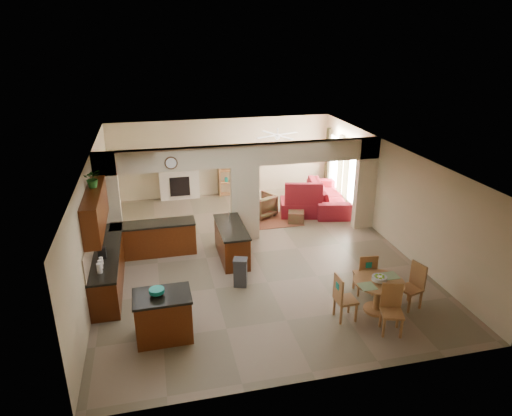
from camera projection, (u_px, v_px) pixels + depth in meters
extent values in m
plane|color=#766551|center=(253.00, 253.00, 12.50)|extent=(10.00, 10.00, 0.00)
plane|color=white|center=(252.00, 154.00, 11.48)|extent=(10.00, 10.00, 0.00)
plane|color=#BEB48B|center=(222.00, 157.00, 16.53)|extent=(8.00, 0.00, 8.00)
plane|color=#BEB48B|center=(320.00, 312.00, 7.46)|extent=(8.00, 0.00, 8.00)
plane|color=#BEB48B|center=(93.00, 219.00, 11.15)|extent=(0.00, 10.00, 10.00)
plane|color=#BEB48B|center=(391.00, 194.00, 12.84)|extent=(0.00, 10.00, 10.00)
cube|color=#BEB48B|center=(109.00, 204.00, 12.12)|extent=(0.60, 0.25, 2.80)
cube|color=#BEB48B|center=(245.00, 203.00, 13.01)|extent=(0.80, 0.25, 2.20)
cube|color=#BEB48B|center=(365.00, 184.00, 13.69)|extent=(0.60, 0.25, 2.80)
cube|color=#BEB48B|center=(244.00, 155.00, 12.50)|extent=(8.00, 0.25, 0.60)
cube|color=#401707|center=(109.00, 268.00, 10.84)|extent=(0.60, 3.20, 0.86)
cube|color=black|center=(106.00, 251.00, 10.67)|extent=(0.62, 3.22, 0.05)
cube|color=tan|center=(92.00, 240.00, 10.50)|extent=(0.02, 3.20, 0.55)
cube|color=#401707|center=(154.00, 239.00, 12.31)|extent=(2.20, 0.60, 0.86)
cube|color=black|center=(153.00, 224.00, 12.15)|extent=(2.22, 0.62, 0.05)
cube|color=#401707|center=(95.00, 210.00, 10.27)|extent=(0.35, 2.40, 0.90)
cube|color=#401707|center=(232.00, 243.00, 12.13)|extent=(0.65, 1.80, 0.86)
cube|color=black|center=(231.00, 227.00, 11.96)|extent=(0.70, 1.85, 0.05)
cube|color=silver|center=(238.00, 257.00, 11.36)|extent=(0.58, 0.04, 0.70)
cylinder|color=#53341B|center=(171.00, 163.00, 11.96)|extent=(0.34, 0.03, 0.34)
cube|color=brown|center=(275.00, 220.00, 14.66)|extent=(1.60, 1.30, 0.01)
cube|color=beige|center=(179.00, 184.00, 16.35)|extent=(1.40, 0.28, 1.10)
cube|color=black|center=(180.00, 187.00, 16.24)|extent=(0.70, 0.04, 0.70)
cube|color=beige|center=(178.00, 168.00, 16.12)|extent=(1.60, 0.35, 0.10)
cube|color=olive|center=(233.00, 171.00, 16.62)|extent=(1.00, 0.32, 1.80)
cube|color=white|center=(355.00, 177.00, 15.00)|extent=(0.02, 0.90, 1.90)
cube|color=white|center=(335.00, 163.00, 16.54)|extent=(0.02, 0.90, 1.90)
cube|color=white|center=(344.00, 174.00, 15.82)|extent=(0.02, 0.70, 2.10)
cube|color=#402419|center=(362.00, 182.00, 14.44)|extent=(0.10, 0.28, 2.30)
cube|color=#402419|center=(346.00, 172.00, 15.53)|extent=(0.10, 0.28, 2.30)
cube|color=#402419|center=(340.00, 168.00, 15.98)|extent=(0.10, 0.28, 2.30)
cube|color=#402419|center=(328.00, 159.00, 17.07)|extent=(0.10, 0.28, 2.30)
cylinder|color=white|center=(277.00, 135.00, 14.61)|extent=(1.00, 1.00, 0.10)
cube|color=#401707|center=(164.00, 317.00, 8.93)|extent=(1.07, 0.76, 0.91)
cube|color=black|center=(162.00, 296.00, 8.75)|extent=(1.12, 0.81, 0.05)
cylinder|color=#159281|center=(157.00, 292.00, 8.71)|extent=(0.29, 0.29, 0.14)
cube|color=#323234|center=(240.00, 273.00, 10.81)|extent=(0.37, 0.34, 0.65)
cylinder|color=olive|center=(379.00, 282.00, 9.69)|extent=(1.08, 1.08, 0.04)
cylinder|color=olive|center=(377.00, 296.00, 9.82)|extent=(0.16, 0.16, 0.69)
cylinder|color=olive|center=(376.00, 309.00, 9.94)|extent=(0.55, 0.55, 0.06)
cylinder|color=#72B226|center=(379.00, 279.00, 9.59)|extent=(0.31, 0.31, 0.17)
imported|color=maroon|center=(328.00, 195.00, 15.66)|extent=(2.96, 1.62, 0.82)
cube|color=maroon|center=(299.00, 207.00, 15.06)|extent=(1.40, 1.24, 0.48)
imported|color=maroon|center=(261.00, 205.00, 14.88)|extent=(1.06, 1.07, 0.73)
cube|color=maroon|center=(296.00, 217.00, 14.47)|extent=(0.62, 0.62, 0.36)
imported|color=#1A4D14|center=(93.00, 178.00, 10.29)|extent=(0.44, 0.39, 0.43)
cube|color=olive|center=(364.00, 275.00, 10.49)|extent=(0.46, 0.46, 0.05)
cube|color=olive|center=(368.00, 279.00, 10.75)|extent=(0.04, 0.04, 0.44)
cube|color=olive|center=(354.00, 280.00, 10.71)|extent=(0.04, 0.04, 0.44)
cube|color=olive|center=(373.00, 287.00, 10.43)|extent=(0.04, 0.04, 0.44)
cube|color=olive|center=(359.00, 288.00, 10.40)|extent=(0.04, 0.04, 0.44)
cube|color=olive|center=(368.00, 267.00, 10.20)|extent=(0.42, 0.09, 0.55)
cube|color=#159281|center=(369.00, 265.00, 10.15)|extent=(0.14, 0.03, 0.14)
cube|color=olive|center=(410.00, 289.00, 9.92)|extent=(0.52, 0.52, 0.05)
cube|color=olive|center=(398.00, 296.00, 10.07)|extent=(0.04, 0.04, 0.44)
cube|color=olive|center=(409.00, 304.00, 9.79)|extent=(0.04, 0.04, 0.44)
cube|color=olive|center=(409.00, 292.00, 10.22)|extent=(0.04, 0.04, 0.44)
cube|color=olive|center=(420.00, 300.00, 9.94)|extent=(0.04, 0.04, 0.44)
cube|color=olive|center=(418.00, 275.00, 9.89)|extent=(0.15, 0.42, 0.55)
cube|color=#159281|center=(420.00, 272.00, 9.88)|extent=(0.05, 0.14, 0.14)
cube|color=olive|center=(392.00, 313.00, 9.07)|extent=(0.53, 0.53, 0.05)
cube|color=olive|center=(384.00, 328.00, 9.00)|extent=(0.04, 0.04, 0.44)
cube|color=olive|center=(401.00, 329.00, 8.98)|extent=(0.04, 0.04, 0.44)
cube|color=olive|center=(381.00, 318.00, 9.32)|extent=(0.04, 0.04, 0.44)
cube|color=olive|center=(398.00, 318.00, 9.30)|extent=(0.04, 0.04, 0.44)
cube|color=olive|center=(392.00, 295.00, 9.13)|extent=(0.41, 0.16, 0.55)
cube|color=#159281|center=(392.00, 292.00, 9.13)|extent=(0.14, 0.05, 0.14)
cube|color=olive|center=(346.00, 300.00, 9.51)|extent=(0.43, 0.43, 0.05)
cube|color=olive|center=(356.00, 313.00, 9.48)|extent=(0.04, 0.04, 0.44)
cube|color=olive|center=(349.00, 304.00, 9.79)|extent=(0.04, 0.04, 0.44)
cube|color=olive|center=(341.00, 315.00, 9.40)|extent=(0.04, 0.04, 0.44)
cube|color=olive|center=(334.00, 306.00, 9.71)|extent=(0.04, 0.04, 0.44)
cube|color=olive|center=(338.00, 289.00, 9.36)|extent=(0.05, 0.42, 0.55)
cube|color=#159281|center=(337.00, 286.00, 9.33)|extent=(0.01, 0.14, 0.14)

